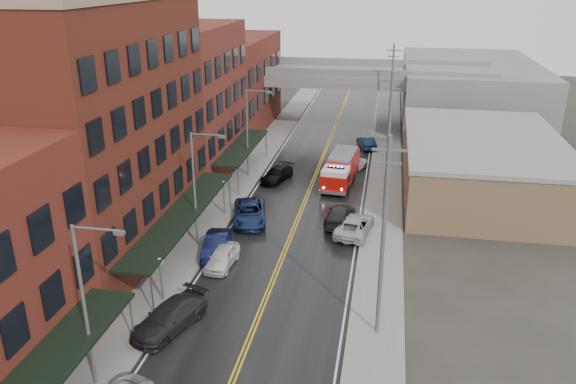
{
  "coord_description": "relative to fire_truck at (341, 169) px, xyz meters",
  "views": [
    {
      "loc": [
        7.01,
        -13.0,
        19.7
      ],
      "look_at": [
        -0.59,
        28.83,
        3.0
      ],
      "focal_mm": 35.0,
      "sensor_mm": 36.0,
      "label": 1
    }
  ],
  "objects": [
    {
      "name": "overpass",
      "position": [
        -2.76,
        22.49,
        4.41
      ],
      "size": [
        40.0,
        10.0,
        7.5
      ],
      "color": "slate",
      "rests_on": "ground"
    },
    {
      "name": "curb_left",
      "position": [
        -8.41,
        -9.51,
        -1.5
      ],
      "size": [
        0.3,
        160.0,
        0.15
      ],
      "primitive_type": "cube",
      "color": "gray",
      "rests_on": "ground"
    },
    {
      "name": "parked_car_right_0",
      "position": [
        2.17,
        -11.31,
        -0.83
      ],
      "size": [
        3.28,
        5.71,
        1.5
      ],
      "primitive_type": "imported",
      "rotation": [
        0.0,
        0.0,
        2.99
      ],
      "color": "#B0B4B8",
      "rests_on": "ground"
    },
    {
      "name": "tan_building",
      "position": [
        13.24,
        0.49,
        0.92
      ],
      "size": [
        14.0,
        22.0,
        5.0
      ],
      "primitive_type": "cube",
      "color": "brown",
      "rests_on": "ground"
    },
    {
      "name": "parked_car_right_2",
      "position": [
        1.05,
        4.32,
        -0.82
      ],
      "size": [
        3.1,
        4.8,
        1.52
      ],
      "primitive_type": "imported",
      "rotation": [
        0.0,
        0.0,
        2.82
      ],
      "color": "silver",
      "rests_on": "ground"
    },
    {
      "name": "parked_car_left_3",
      "position": [
        -7.61,
        -26.19,
        -0.8
      ],
      "size": [
        3.88,
        5.82,
        1.57
      ],
      "primitive_type": "imported",
      "rotation": [
        0.0,
        0.0,
        -0.34
      ],
      "color": "#232326",
      "rests_on": "ground"
    },
    {
      "name": "brick_building_b",
      "position": [
        -16.06,
        -16.51,
        7.42
      ],
      "size": [
        9.0,
        20.0,
        18.0
      ],
      "primitive_type": "cube",
      "color": "#542016",
      "rests_on": "ground"
    },
    {
      "name": "street_lamp_1",
      "position": [
        -9.31,
        -15.51,
        3.61
      ],
      "size": [
        2.64,
        0.22,
        9.0
      ],
      "color": "#59595B",
      "rests_on": "ground"
    },
    {
      "name": "utility_pole_1",
      "position": [
        4.44,
        -4.51,
        4.73
      ],
      "size": [
        1.8,
        0.24,
        12.0
      ],
      "color": "#59595B",
      "rests_on": "ground"
    },
    {
      "name": "globe_lamp_2",
      "position": [
        -9.16,
        -9.51,
        0.73
      ],
      "size": [
        0.44,
        0.44,
        3.12
      ],
      "color": "#59595B",
      "rests_on": "ground"
    },
    {
      "name": "brick_building_far",
      "position": [
        -16.06,
        18.49,
        4.42
      ],
      "size": [
        9.0,
        20.0,
        12.0
      ],
      "primitive_type": "cube",
      "color": "maroon",
      "rests_on": "ground"
    },
    {
      "name": "utility_pole_2",
      "position": [
        4.44,
        15.49,
        4.73
      ],
      "size": [
        1.8,
        0.24,
        12.0
      ],
      "color": "#59595B",
      "rests_on": "ground"
    },
    {
      "name": "sidewalk_left",
      "position": [
        -10.06,
        -9.51,
        -1.5
      ],
      "size": [
        3.0,
        160.0,
        0.15
      ],
      "primitive_type": "cube",
      "color": "slate",
      "rests_on": "ground"
    },
    {
      "name": "street_lamp_0",
      "position": [
        -9.31,
        -31.51,
        3.61
      ],
      "size": [
        2.64,
        0.22,
        9.0
      ],
      "color": "#59595B",
      "rests_on": "ground"
    },
    {
      "name": "awning_1",
      "position": [
        -10.26,
        -16.51,
        1.41
      ],
      "size": [
        2.6,
        18.0,
        3.09
      ],
      "color": "black",
      "rests_on": "ground"
    },
    {
      "name": "fire_truck",
      "position": [
        0.0,
        0.0,
        0.0
      ],
      "size": [
        3.78,
        8.18,
        2.91
      ],
      "rotation": [
        0.0,
        0.0,
        -0.09
      ],
      "color": "#B40E08",
      "rests_on": "ground"
    },
    {
      "name": "parked_car_right_1",
      "position": [
        0.84,
        -9.43,
        -0.85
      ],
      "size": [
        2.53,
        5.22,
        1.47
      ],
      "primitive_type": "imported",
      "rotation": [
        0.0,
        0.0,
        3.05
      ],
      "color": "black",
      "rests_on": "ground"
    },
    {
      "name": "street_lamp_2",
      "position": [
        -9.31,
        0.49,
        3.61
      ],
      "size": [
        2.64,
        0.22,
        9.0
      ],
      "color": "#59595B",
      "rests_on": "ground"
    },
    {
      "name": "road",
      "position": [
        -2.76,
        -9.51,
        -1.57
      ],
      "size": [
        11.0,
        160.0,
        0.02
      ],
      "primitive_type": "cube",
      "color": "black",
      "rests_on": "ground"
    },
    {
      "name": "utility_pole_0",
      "position": [
        4.44,
        -24.51,
        4.73
      ],
      "size": [
        1.8,
        0.24,
        12.0
      ],
      "color": "#59595B",
      "rests_on": "ground"
    },
    {
      "name": "parked_car_left_7",
      "position": [
        -6.36,
        -0.31,
        -0.89
      ],
      "size": [
        3.15,
        5.07,
        1.37
      ],
      "primitive_type": "imported",
      "rotation": [
        0.0,
        0.0,
        -0.28
      ],
      "color": "black",
      "rests_on": "ground"
    },
    {
      "name": "right_far_block",
      "position": [
        15.24,
        30.49,
        2.42
      ],
      "size": [
        18.0,
        30.0,
        8.0
      ],
      "primitive_type": "cube",
      "color": "slate",
      "rests_on": "ground"
    },
    {
      "name": "brick_building_c",
      "position": [
        -16.06,
        0.99,
        5.92
      ],
      "size": [
        9.0,
        15.0,
        15.0
      ],
      "primitive_type": "cube",
      "color": "maroon",
      "rests_on": "ground"
    },
    {
      "name": "awning_2",
      "position": [
        -10.25,
        0.99,
        1.41
      ],
      "size": [
        2.6,
        13.0,
        3.09
      ],
      "color": "black",
      "rests_on": "ground"
    },
    {
      "name": "globe_lamp_1",
      "position": [
        -9.16,
        -23.51,
        0.73
      ],
      "size": [
        0.44,
        0.44,
        3.12
      ],
      "color": "#59595B",
      "rests_on": "ground"
    },
    {
      "name": "parked_car_left_4",
      "position": [
        -6.76,
        -18.31,
        -0.88
      ],
      "size": [
        1.9,
        4.18,
        1.39
      ],
      "primitive_type": "imported",
      "rotation": [
        0.0,
        0.0,
        -0.06
      ],
      "color": "white",
      "rests_on": "ground"
    },
    {
      "name": "parked_car_left_6",
      "position": [
        -6.69,
        -10.48,
        -0.78
      ],
      "size": [
        3.94,
        6.23,
        1.6
      ],
      "primitive_type": "imported",
      "rotation": [
        0.0,
        0.0,
        0.24
      ],
      "color": "navy",
      "rests_on": "ground"
    },
    {
      "name": "parked_car_left_5",
      "position": [
        -7.68,
        -16.71,
        -0.8
      ],
      "size": [
        2.2,
        4.86,
        1.55
      ],
      "primitive_type": "imported",
      "rotation": [
        0.0,
        0.0,
        0.12
      ],
      "color": "#0E1334",
      "rests_on": "ground"
    },
    {
      "name": "curb_right",
      "position": [
        2.89,
        -9.51,
        -1.5
      ],
      "size": [
        0.3,
        160.0,
        0.15
      ],
      "primitive_type": "cube",
      "color": "gray",
      "rests_on": "ground"
    },
    {
      "name": "parked_car_right_3",
      "position": [
        1.93,
        12.69,
        -0.87
      ],
      "size": [
        2.71,
        4.58,
        1.43
      ],
      "primitive_type": "imported",
      "rotation": [
        0.0,
        0.0,
        3.44
      ],
      "color": "black",
      "rests_on": "ground"
    },
    {
      "name": "sidewalk_right",
      "position": [
        4.54,
        -9.51,
        -1.5
      ],
      "size": [
        3.0,
        160.0,
        0.15
      ],
      "primitive_type": "cube",
      "color": "slate",
      "rests_on": "ground"
    }
  ]
}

